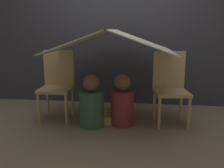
{
  "coord_description": "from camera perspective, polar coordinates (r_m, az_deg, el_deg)",
  "views": [
    {
      "loc": [
        0.37,
        -3.04,
        1.16
      ],
      "look_at": [
        0.0,
        0.05,
        0.5
      ],
      "focal_mm": 40.0,
      "sensor_mm": 36.0,
      "label": 1
    }
  ],
  "objects": [
    {
      "name": "ground_plane",
      "position": [
        3.27,
        -0.12,
        -8.81
      ],
      "size": [
        8.8,
        8.8,
        0.0
      ],
      "primitive_type": "plane",
      "color": "gray"
    },
    {
      "name": "chair_left",
      "position": [
        3.43,
        -12.42,
        0.39
      ],
      "size": [
        0.43,
        0.43,
        0.91
      ],
      "rotation": [
        0.0,
        0.0,
        0.05
      ],
      "color": "#D1B27F",
      "rests_on": "ground_plane"
    },
    {
      "name": "person_front",
      "position": [
        3.09,
        -4.7,
        -4.67
      ],
      "size": [
        0.3,
        0.3,
        0.65
      ],
      "color": "#38664C",
      "rests_on": "ground_plane"
    },
    {
      "name": "person_second",
      "position": [
        3.13,
        2.33,
        -4.39
      ],
      "size": [
        0.29,
        0.29,
        0.65
      ],
      "color": "maroon",
      "rests_on": "ground_plane"
    },
    {
      "name": "floor_cushion",
      "position": [
        3.32,
        -2.69,
        -7.62
      ],
      "size": [
        0.39,
        0.31,
        0.1
      ],
      "color": "#E5CC66",
      "rests_on": "ground_plane"
    },
    {
      "name": "chair_right",
      "position": [
        3.26,
        13.17,
        -0.25
      ],
      "size": [
        0.46,
        0.46,
        0.91
      ],
      "rotation": [
        0.0,
        0.0,
        0.13
      ],
      "color": "#D1B27F",
      "rests_on": "ground_plane"
    },
    {
      "name": "wall_back",
      "position": [
        4.01,
        1.59,
        13.24
      ],
      "size": [
        7.0,
        0.05,
        2.5
      ],
      "color": "#3D3D47",
      "rests_on": "ground_plane"
    },
    {
      "name": "sheet_canopy",
      "position": [
        3.12,
        -0.0,
        9.9
      ],
      "size": [
        1.5,
        1.19,
        0.28
      ],
      "color": "silver"
    }
  ]
}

